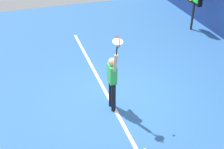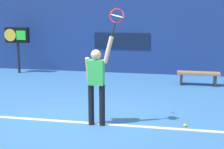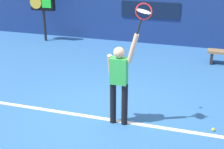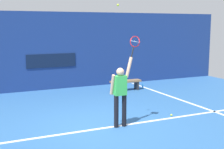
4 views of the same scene
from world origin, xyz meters
name	(u,v)px [view 1 (image 1 of 4)]	position (x,y,z in m)	size (l,w,h in m)	color
ground_plane	(116,98)	(0.00, 0.00, 0.00)	(18.00, 18.00, 0.00)	#2D609E
court_baseline	(110,99)	(0.00, -0.21, 0.01)	(10.00, 0.10, 0.01)	white
tennis_player	(112,79)	(0.44, -0.26, 1.01)	(0.63, 0.31, 1.98)	black
tennis_racket	(118,43)	(0.88, -0.26, 2.37)	(0.38, 0.27, 0.63)	black
spare_ball	(145,149)	(2.37, -0.02, 0.03)	(0.07, 0.07, 0.07)	#CCE033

